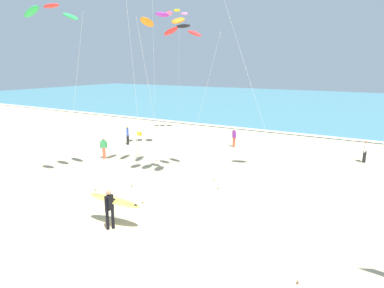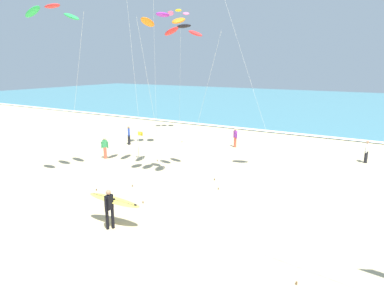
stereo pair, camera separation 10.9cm
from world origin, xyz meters
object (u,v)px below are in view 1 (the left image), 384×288
(kite_arc_golden_close, at_px, (177,13))
(kite_arc_violet_extra, at_px, (162,19))
(lifeguard_flag, at_px, (138,142))
(kite_arc_scarlet_far, at_px, (52,12))
(bystander_purple_top, at_px, (234,137))
(bystander_blue_top, at_px, (128,135))
(bystander_white_top, at_px, (365,151))
(surfer_trailing, at_px, (112,203))
(bystander_green_top, at_px, (104,148))
(kite_arc_charcoal_mid, at_px, (183,31))

(kite_arc_golden_close, distance_m, kite_arc_violet_extra, 14.97)
(kite_arc_violet_extra, relative_size, lifeguard_flag, 4.39)
(kite_arc_scarlet_far, height_order, bystander_purple_top, kite_arc_scarlet_far)
(kite_arc_scarlet_far, relative_size, kite_arc_violet_extra, 1.06)
(bystander_blue_top, height_order, bystander_white_top, same)
(bystander_blue_top, relative_size, lifeguard_flag, 0.76)
(kite_arc_scarlet_far, bearing_deg, bystander_white_top, 41.27)
(surfer_trailing, height_order, kite_arc_violet_extra, kite_arc_violet_extra)
(bystander_white_top, bearing_deg, lifeguard_flag, -152.22)
(surfer_trailing, xyz_separation_m, bystander_green_top, (-7.99, 7.47, -0.24))
(bystander_purple_top, bearing_deg, kite_arc_scarlet_far, -112.56)
(kite_arc_violet_extra, xyz_separation_m, bystander_blue_top, (-8.37, 6.39, -8.06))
(lifeguard_flag, bearing_deg, bystander_purple_top, 57.42)
(surfer_trailing, xyz_separation_m, kite_arc_scarlet_far, (-6.51, 2.97, 8.31))
(bystander_green_top, bearing_deg, surfer_trailing, -43.10)
(lifeguard_flag, bearing_deg, kite_arc_charcoal_mid, -18.59)
(kite_arc_violet_extra, distance_m, lifeguard_flag, 9.52)
(lifeguard_flag, bearing_deg, kite_arc_violet_extra, -35.19)
(kite_arc_golden_close, xyz_separation_m, bystander_purple_top, (7.17, -2.56, -10.50))
(kite_arc_violet_extra, bearing_deg, lifeguard_flag, 144.81)
(surfer_trailing, height_order, bystander_purple_top, surfer_trailing)
(kite_arc_scarlet_far, xyz_separation_m, bystander_purple_top, (5.21, 12.54, -8.55))
(kite_arc_charcoal_mid, bearing_deg, bystander_green_top, 175.75)
(kite_arc_violet_extra, relative_size, bystander_green_top, 5.79)
(bystander_green_top, distance_m, bystander_white_top, 18.40)
(kite_arc_charcoal_mid, distance_m, bystander_blue_top, 12.44)
(surfer_trailing, relative_size, kite_arc_golden_close, 0.21)
(kite_arc_golden_close, height_order, bystander_green_top, kite_arc_golden_close)
(bystander_green_top, bearing_deg, kite_arc_charcoal_mid, -4.25)
(surfer_trailing, distance_m, kite_arc_golden_close, 22.43)
(kite_arc_charcoal_mid, height_order, kite_arc_golden_close, kite_arc_golden_close)
(surfer_trailing, distance_m, kite_arc_violet_extra, 9.50)
(surfer_trailing, bearing_deg, bystander_blue_top, 128.89)
(surfer_trailing, xyz_separation_m, bystander_white_top, (8.32, 15.98, -0.24))
(kite_arc_scarlet_far, height_order, kite_arc_golden_close, kite_arc_golden_close)
(kite_arc_golden_close, height_order, bystander_blue_top, kite_arc_golden_close)
(bystander_green_top, height_order, bystander_purple_top, same)
(bystander_purple_top, bearing_deg, lifeguard_flag, -122.58)
(bystander_green_top, distance_m, bystander_blue_top, 4.45)
(kite_arc_golden_close, distance_m, bystander_blue_top, 12.32)
(kite_arc_charcoal_mid, relative_size, kite_arc_scarlet_far, 0.90)
(kite_arc_golden_close, height_order, bystander_purple_top, kite_arc_golden_close)
(kite_arc_charcoal_mid, height_order, kite_arc_violet_extra, kite_arc_violet_extra)
(kite_arc_charcoal_mid, height_order, bystander_blue_top, kite_arc_charcoal_mid)
(surfer_trailing, bearing_deg, bystander_green_top, 136.90)
(kite_arc_golden_close, xyz_separation_m, bystander_white_top, (16.80, -2.07, -10.50))
(kite_arc_scarlet_far, distance_m, bystander_purple_top, 16.04)
(surfer_trailing, xyz_separation_m, kite_arc_charcoal_mid, (-0.83, 6.94, 7.41))
(surfer_trailing, bearing_deg, kite_arc_charcoal_mid, 96.84)
(bystander_blue_top, distance_m, bystander_white_top, 18.26)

